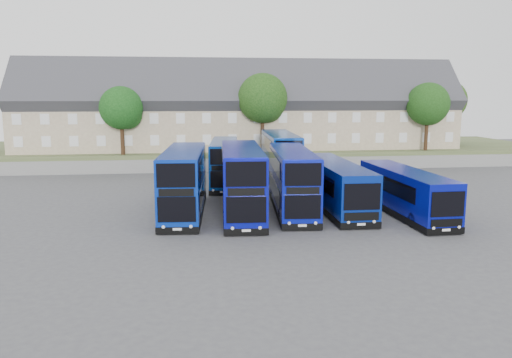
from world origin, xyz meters
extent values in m
plane|color=#48484D|center=(0.00, 0.00, 0.00)|extent=(120.00, 120.00, 0.00)
cube|color=slate|center=(0.00, 24.00, 0.75)|extent=(70.00, 0.40, 1.50)
cube|color=#4A5A33|center=(0.00, 34.00, 1.00)|extent=(80.00, 20.00, 2.00)
cube|color=tan|center=(-24.00, 30.00, 5.00)|extent=(6.00, 8.00, 6.00)
cube|color=#39393E|center=(-24.00, 30.00, 8.00)|extent=(6.00, 10.40, 10.40)
cube|color=brown|center=(-22.50, 30.00, 11.84)|extent=(0.60, 0.90, 1.40)
cube|color=tan|center=(-18.00, 30.00, 5.00)|extent=(6.00, 8.00, 6.00)
cube|color=#39393E|center=(-18.00, 30.00, 8.00)|extent=(6.00, 10.40, 10.40)
cube|color=brown|center=(-16.50, 30.00, 11.84)|extent=(0.60, 0.90, 1.40)
cube|color=tan|center=(-12.00, 30.00, 5.00)|extent=(6.00, 8.00, 6.00)
cube|color=#39393E|center=(-12.00, 30.00, 8.00)|extent=(6.00, 10.40, 10.40)
cube|color=brown|center=(-10.50, 30.00, 11.84)|extent=(0.60, 0.90, 1.40)
cube|color=tan|center=(-6.00, 30.00, 5.00)|extent=(6.00, 8.00, 6.00)
cube|color=#39393E|center=(-6.00, 30.00, 8.00)|extent=(6.00, 10.40, 10.40)
cube|color=brown|center=(-4.50, 30.00, 11.84)|extent=(0.60, 0.90, 1.40)
cube|color=tan|center=(0.00, 30.00, 5.00)|extent=(6.00, 8.00, 6.00)
cube|color=#39393E|center=(0.00, 30.00, 8.00)|extent=(6.00, 10.40, 10.40)
cube|color=brown|center=(1.50, 30.00, 11.84)|extent=(0.60, 0.90, 1.40)
cube|color=tan|center=(6.00, 30.00, 5.00)|extent=(6.00, 8.00, 6.00)
cube|color=#39393E|center=(6.00, 30.00, 8.00)|extent=(6.00, 10.40, 10.40)
cube|color=brown|center=(7.50, 30.00, 11.84)|extent=(0.60, 0.90, 1.40)
cube|color=tan|center=(12.00, 30.00, 5.00)|extent=(6.00, 8.00, 6.00)
cube|color=#39393E|center=(12.00, 30.00, 8.00)|extent=(6.00, 10.40, 10.40)
cube|color=brown|center=(13.50, 30.00, 11.84)|extent=(0.60, 0.90, 1.40)
cube|color=tan|center=(18.00, 30.00, 5.00)|extent=(6.00, 8.00, 6.00)
cube|color=#39393E|center=(18.00, 30.00, 8.00)|extent=(6.00, 10.40, 10.40)
cube|color=brown|center=(19.50, 30.00, 11.84)|extent=(0.60, 0.90, 1.40)
cube|color=tan|center=(24.00, 30.00, 5.00)|extent=(6.00, 8.00, 6.00)
cube|color=#39393E|center=(24.00, 30.00, 8.00)|extent=(6.00, 10.40, 10.40)
cube|color=brown|center=(25.50, 30.00, 11.84)|extent=(0.60, 0.90, 1.40)
cube|color=#082CA4|center=(-6.80, 3.85, 2.52)|extent=(3.42, 11.89, 4.35)
cube|color=black|center=(-6.80, 3.85, 0.30)|extent=(3.46, 11.94, 0.45)
cube|color=black|center=(-7.18, -2.04, 1.66)|extent=(2.37, 0.21, 1.60)
cube|color=black|center=(-7.18, -2.04, 3.79)|extent=(2.37, 0.21, 1.49)
cylinder|color=black|center=(-8.22, 0.26, 0.50)|extent=(0.36, 1.02, 1.00)
cube|color=#080D9B|center=(-2.62, 3.21, 2.61)|extent=(3.42, 12.30, 4.52)
cube|color=black|center=(-2.62, 3.21, 0.30)|extent=(3.46, 12.34, 0.45)
cube|color=black|center=(-2.95, -2.89, 1.71)|extent=(2.46, 0.19, 1.66)
cube|color=black|center=(-2.95, -2.89, 3.93)|extent=(2.46, 0.19, 1.55)
cylinder|color=black|center=(-4.06, -0.60, 0.50)|extent=(0.35, 1.01, 1.00)
cube|color=#0813A3|center=(1.22, 3.61, 2.48)|extent=(3.55, 11.68, 4.25)
cube|color=black|center=(1.22, 3.61, 0.30)|extent=(3.59, 11.72, 0.45)
cube|color=black|center=(0.74, -2.15, 1.62)|extent=(2.31, 0.25, 1.57)
cube|color=black|center=(0.74, -2.15, 3.71)|extent=(2.31, 0.25, 1.46)
cylinder|color=black|center=(-0.23, 0.16, 0.50)|extent=(0.38, 1.02, 1.00)
cube|color=navy|center=(-3.16, 15.06, 2.32)|extent=(3.37, 10.89, 3.94)
cube|color=black|center=(-3.16, 15.06, 0.30)|extent=(3.41, 10.93, 0.45)
cube|color=black|center=(-3.63, 9.69, 1.51)|extent=(2.13, 0.25, 1.46)
cube|color=black|center=(-3.63, 9.69, 3.46)|extent=(2.13, 0.25, 1.36)
cylinder|color=black|center=(-4.50, 12.00, 0.50)|extent=(0.39, 1.02, 1.00)
cube|color=navy|center=(2.64, 17.02, 2.59)|extent=(3.30, 12.18, 4.48)
cube|color=black|center=(2.64, 17.02, 0.30)|extent=(3.34, 12.22, 0.45)
cube|color=black|center=(2.36, 10.96, 1.70)|extent=(2.44, 0.17, 1.65)
cube|color=black|center=(2.36, 10.96, 3.89)|extent=(2.44, 0.17, 1.54)
cylinder|color=black|center=(1.25, 13.25, 0.50)|extent=(0.35, 1.01, 1.00)
cube|color=navy|center=(4.65, 4.19, 1.96)|extent=(2.83, 12.99, 3.21)
cube|color=black|center=(4.65, 4.19, 0.30)|extent=(2.87, 13.03, 0.45)
cube|color=black|center=(4.59, -2.32, 2.21)|extent=(2.40, 0.08, 1.73)
cylinder|color=black|center=(3.41, -0.08, 0.50)|extent=(0.31, 1.00, 1.00)
cube|color=#080F93|center=(9.21, 1.67, 1.81)|extent=(2.77, 11.93, 2.91)
cube|color=black|center=(9.21, 1.67, 0.30)|extent=(2.81, 11.97, 0.45)
cube|color=black|center=(9.36, -4.29, 2.03)|extent=(2.17, 0.11, 1.58)
cylinder|color=black|center=(8.22, -2.09, 0.50)|extent=(0.32, 1.01, 1.00)
cylinder|color=#382314|center=(-14.00, 25.00, 3.88)|extent=(0.44, 0.44, 3.75)
sphere|color=#0F3810|center=(-14.00, 25.00, 7.25)|extent=(4.80, 4.80, 4.80)
sphere|color=#0F3810|center=(-13.40, 25.40, 6.50)|extent=(3.30, 3.30, 3.30)
cylinder|color=#382314|center=(2.00, 25.50, 4.25)|extent=(0.44, 0.44, 4.50)
sphere|color=black|center=(2.00, 25.50, 8.30)|extent=(5.76, 5.76, 5.76)
sphere|color=black|center=(2.60, 25.90, 7.40)|extent=(3.96, 3.96, 3.96)
cylinder|color=#382314|center=(22.00, 25.00, 4.00)|extent=(0.44, 0.44, 4.00)
sphere|color=#17380F|center=(22.00, 25.00, 7.60)|extent=(5.12, 5.12, 5.12)
sphere|color=#17380F|center=(22.60, 25.40, 6.80)|extent=(3.52, 3.52, 3.52)
cylinder|color=#382314|center=(28.00, 32.00, 4.12)|extent=(0.44, 0.44, 4.25)
sphere|color=#213E11|center=(28.00, 32.00, 7.95)|extent=(5.44, 5.44, 5.44)
sphere|color=#213E11|center=(28.60, 32.40, 7.10)|extent=(3.74, 3.74, 3.74)
camera|label=1|loc=(-6.07, -32.48, 8.63)|focal=35.00mm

